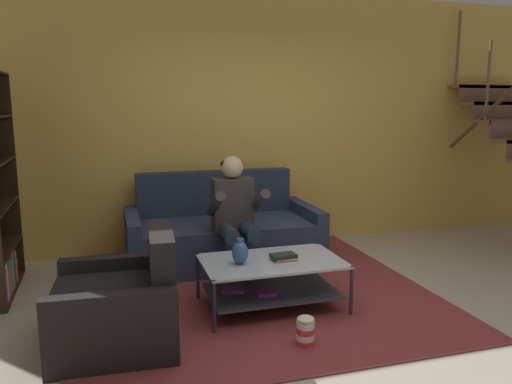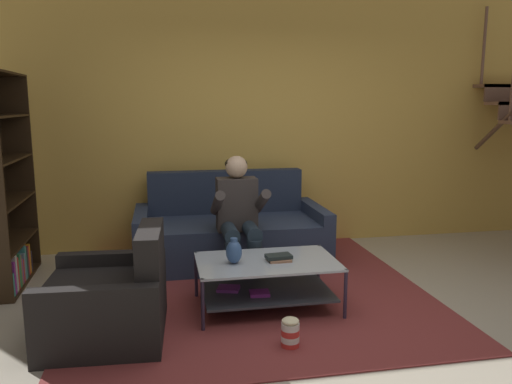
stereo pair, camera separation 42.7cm
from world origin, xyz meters
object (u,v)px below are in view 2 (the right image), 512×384
at_px(vase, 234,251).
at_px(bookshelf, 1,207).
at_px(couch, 230,233).
at_px(person_seated_center, 239,213).
at_px(book_stack, 279,258).
at_px(armchair, 110,301).
at_px(popcorn_tub, 290,333).
at_px(coffee_table, 266,276).

distance_m(vase, bookshelf, 2.23).
bearing_deg(couch, person_seated_center, -90.00).
bearing_deg(book_stack, armchair, -168.50).
relative_size(book_stack, popcorn_tub, 1.01).
xyz_separation_m(couch, armchair, (-1.08, -1.59, -0.03)).
height_order(couch, armchair, couch).
relative_size(couch, coffee_table, 1.74).
bearing_deg(coffee_table, couch, 94.65).
distance_m(bookshelf, popcorn_tub, 2.89).
distance_m(coffee_table, book_stack, 0.19).
distance_m(couch, bookshelf, 2.20).
bearing_deg(bookshelf, popcorn_tub, -36.48).
bearing_deg(vase, coffee_table, 4.63).
height_order(person_seated_center, bookshelf, bookshelf).
distance_m(armchair, popcorn_tub, 1.29).
bearing_deg(book_stack, couch, 99.02).
bearing_deg(couch, bookshelf, -171.37).
distance_m(coffee_table, vase, 0.35).
bearing_deg(popcorn_tub, bookshelf, 143.52).
xyz_separation_m(book_stack, armchair, (-1.30, -0.26, -0.16)).
distance_m(coffee_table, bookshelf, 2.49).
height_order(bookshelf, popcorn_tub, bookshelf).
xyz_separation_m(person_seated_center, armchair, (-1.08, -1.01, -0.38)).
distance_m(couch, vase, 1.36).
relative_size(couch, popcorn_tub, 9.18).
xyz_separation_m(armchair, popcorn_tub, (1.22, -0.41, -0.16)).
height_order(person_seated_center, coffee_table, person_seated_center).
relative_size(coffee_table, armchair, 1.21).
height_order(couch, coffee_table, couch).
bearing_deg(person_seated_center, coffee_table, -81.63).
bearing_deg(vase, popcorn_tub, -66.70).
bearing_deg(popcorn_tub, coffee_table, 92.14).
distance_m(couch, armchair, 1.93).
distance_m(couch, book_stack, 1.35).
xyz_separation_m(book_stack, bookshelf, (-2.34, 1.00, 0.30)).
bearing_deg(book_stack, bookshelf, 156.82).
height_order(coffee_table, armchair, armchair).
bearing_deg(couch, book_stack, -80.98).
height_order(couch, popcorn_tub, couch).
bearing_deg(popcorn_tub, person_seated_center, 95.35).
relative_size(person_seated_center, book_stack, 5.42).
xyz_separation_m(person_seated_center, bookshelf, (-2.13, 0.26, 0.08)).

